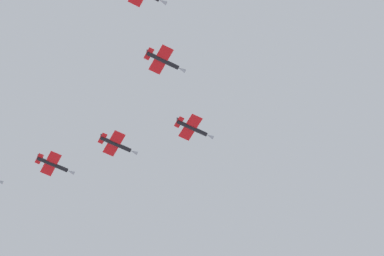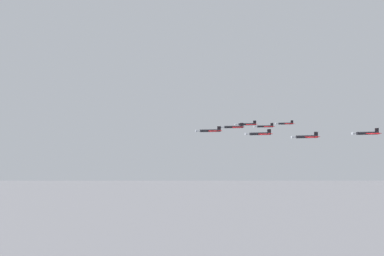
# 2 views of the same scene
# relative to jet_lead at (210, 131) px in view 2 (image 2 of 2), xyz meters

# --- Properties ---
(jet_lead) EXTENTS (8.08, 9.09, 2.13)m
(jet_lead) POSITION_rel_jet_lead_xyz_m (0.00, 0.00, 0.00)
(jet_lead) COLOR black
(jet_port_inner) EXTENTS (8.08, 9.09, 2.13)m
(jet_port_inner) POSITION_rel_jet_lead_xyz_m (0.71, 19.31, -0.68)
(jet_port_inner) COLOR black
(jet_starboard_inner) EXTENTS (8.08, 9.09, 2.13)m
(jet_starboard_inner) POSITION_rel_jet_lead_xyz_m (-19.04, 3.30, 0.68)
(jet_starboard_inner) COLOR black
(jet_port_outer) EXTENTS (8.08, 9.09, 2.13)m
(jet_port_outer) POSITION_rel_jet_lead_xyz_m (3.37, 36.23, -1.17)
(jet_port_outer) COLOR black
(jet_starboard_outer) EXTENTS (8.08, 9.09, 2.13)m
(jet_starboard_outer) POSITION_rel_jet_lead_xyz_m (-36.14, 4.21, 1.17)
(jet_starboard_outer) COLOR black
(jet_center_rear) EXTENTS (8.08, 9.09, 2.13)m
(jet_center_rear) POSITION_rel_jet_lead_xyz_m (3.96, 55.68, 0.48)
(jet_center_rear) COLOR black
(jet_port_trail) EXTENTS (8.08, 9.09, 2.13)m
(jet_port_trail) POSITION_rel_jet_lead_xyz_m (-55.29, 7.65, -0.48)
(jet_port_trail) COLOR black
(jet_tail_end) EXTENTS (8.08, 9.09, 2.13)m
(jet_tail_end) POSITION_rel_jet_lead_xyz_m (-76.23, 13.29, 0.23)
(jet_tail_end) COLOR black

